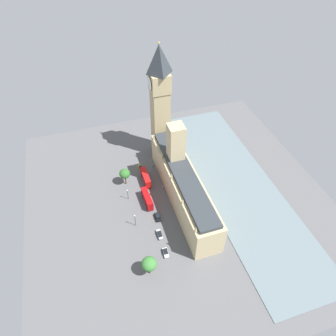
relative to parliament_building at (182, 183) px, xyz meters
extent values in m
plane|color=#565659|center=(1.99, 1.20, -8.76)|extent=(129.38, 129.38, 0.00)
cube|color=slate|center=(-26.77, 1.20, -8.63)|extent=(32.38, 116.44, 0.25)
cube|color=tan|center=(-0.01, 1.20, -1.53)|extent=(11.40, 59.38, 14.45)
cube|color=tan|center=(-0.01, -9.49, 7.28)|extent=(6.45, 6.45, 32.08)
cube|color=#2D3338|center=(-0.01, 1.20, 6.49)|extent=(8.66, 57.00, 1.60)
cone|color=tan|center=(5.29, -25.52, 7.11)|extent=(1.20, 1.20, 2.83)
cone|color=tan|center=(5.29, -12.16, 7.05)|extent=(1.20, 1.20, 2.70)
cone|color=tan|center=(5.29, 1.20, 7.27)|extent=(1.20, 1.20, 3.14)
cone|color=tan|center=(5.29, 14.56, 6.78)|extent=(1.20, 1.20, 2.17)
cone|color=tan|center=(5.29, 27.92, 7.10)|extent=(1.20, 1.20, 2.82)
cube|color=tan|center=(-0.26, -32.95, 8.48)|extent=(7.68, 7.68, 34.48)
cube|color=tan|center=(-0.26, -32.95, 29.98)|extent=(8.45, 8.45, 8.52)
cylinder|color=silver|center=(4.12, -32.95, 29.98)|extent=(0.25, 5.84, 5.84)
torus|color=black|center=(4.12, -32.95, 29.98)|extent=(0.24, 6.08, 6.08)
cylinder|color=silver|center=(-0.26, -37.32, 29.98)|extent=(5.84, 0.25, 5.84)
torus|color=black|center=(-0.26, -37.32, 29.98)|extent=(6.08, 0.24, 6.08)
pyramid|color=#2D3338|center=(-0.26, -32.95, 40.40)|extent=(8.45, 8.45, 12.32)
sphere|color=gold|center=(-0.26, -32.95, 46.96)|extent=(0.80, 0.80, 0.80)
cube|color=gold|center=(13.18, -22.46, -8.04)|extent=(1.92, 4.13, 0.75)
cube|color=black|center=(13.19, -22.26, -7.34)|extent=(1.56, 2.33, 0.65)
cylinder|color=black|center=(13.92, -23.80, -8.42)|extent=(0.28, 0.69, 0.68)
cylinder|color=black|center=(12.33, -23.73, -8.42)|extent=(0.28, 0.69, 0.68)
cylinder|color=black|center=(14.03, -21.20, -8.42)|extent=(0.28, 0.69, 0.68)
cylinder|color=black|center=(12.44, -21.13, -8.42)|extent=(0.28, 0.69, 0.68)
cube|color=red|center=(12.85, -13.84, -6.11)|extent=(2.55, 10.51, 4.20)
cube|color=black|center=(12.85, -13.84, -6.02)|extent=(2.61, 10.11, 0.70)
cylinder|color=black|center=(11.68, -10.17, -8.21)|extent=(0.36, 1.10, 1.10)
cylinder|color=black|center=(13.98, -10.16, -8.21)|extent=(0.36, 1.10, 1.10)
cylinder|color=black|center=(11.72, -17.52, -8.21)|extent=(0.36, 1.10, 1.10)
cylinder|color=black|center=(14.02, -17.51, -8.21)|extent=(0.36, 1.10, 1.10)
cube|color=#B20C0F|center=(15.43, -1.33, -6.11)|extent=(2.91, 10.59, 4.20)
cube|color=black|center=(15.43, -1.33, -6.02)|extent=(2.95, 10.19, 0.70)
cylinder|color=black|center=(14.13, 2.30, -8.21)|extent=(0.39, 1.11, 1.10)
cylinder|color=black|center=(16.43, 2.39, -8.21)|extent=(0.39, 1.11, 1.10)
cylinder|color=black|center=(14.42, -5.05, -8.21)|extent=(0.39, 1.11, 1.10)
cylinder|color=black|center=(16.72, -4.96, -8.21)|extent=(0.39, 1.11, 1.10)
cube|color=black|center=(13.53, 8.10, -8.04)|extent=(2.00, 4.45, 0.75)
cube|color=black|center=(13.53, 7.88, -7.34)|extent=(1.65, 2.51, 0.65)
cylinder|color=black|center=(12.72, 9.53, -8.42)|extent=(0.27, 0.69, 0.68)
cylinder|color=black|center=(14.43, 9.48, -8.42)|extent=(0.27, 0.69, 0.68)
cylinder|color=black|center=(12.63, 6.72, -8.42)|extent=(0.27, 0.69, 0.68)
cylinder|color=black|center=(14.35, 6.67, -8.42)|extent=(0.27, 0.69, 0.68)
cube|color=#B7B7BC|center=(15.11, 16.47, -8.04)|extent=(1.73, 4.63, 0.75)
cube|color=black|center=(15.11, 16.70, -7.34)|extent=(1.45, 2.60, 0.65)
cylinder|color=black|center=(15.87, 14.99, -8.42)|extent=(0.25, 0.68, 0.68)
cylinder|color=black|center=(14.33, 15.00, -8.42)|extent=(0.25, 0.68, 0.68)
cylinder|color=black|center=(15.89, 17.94, -8.42)|extent=(0.25, 0.68, 0.68)
cylinder|color=black|center=(14.35, 17.95, -8.42)|extent=(0.25, 0.68, 0.68)
cube|color=silver|center=(15.22, 24.95, -8.04)|extent=(1.97, 4.17, 0.75)
cube|color=black|center=(15.21, 24.75, -7.34)|extent=(1.59, 2.37, 0.65)
cylinder|color=black|center=(14.53, 26.30, -8.42)|extent=(0.29, 0.69, 0.68)
cylinder|color=black|center=(16.08, 26.20, -8.42)|extent=(0.29, 0.69, 0.68)
cylinder|color=black|center=(14.36, 23.70, -8.42)|extent=(0.29, 0.69, 0.68)
cylinder|color=black|center=(15.92, 23.60, -8.42)|extent=(0.29, 0.69, 0.68)
cylinder|color=gray|center=(6.82, -7.06, -8.05)|extent=(0.48, 0.48, 1.41)
sphere|color=beige|center=(6.82, -7.06, -7.21)|extent=(0.27, 0.27, 0.27)
cube|color=maroon|center=(7.12, -7.06, -7.98)|extent=(0.11, 0.33, 0.25)
cylinder|color=gray|center=(7.09, -22.00, -8.09)|extent=(0.50, 0.50, 1.35)
sphere|color=beige|center=(7.09, -22.00, -7.28)|extent=(0.26, 0.26, 0.26)
cube|color=black|center=(6.81, -22.04, -8.02)|extent=(0.14, 0.32, 0.24)
cylinder|color=brown|center=(21.95, -15.29, -6.40)|extent=(0.56, 0.56, 4.71)
ellipsoid|color=#2D6628|center=(21.95, -15.29, -2.22)|extent=(4.87, 4.87, 4.14)
cylinder|color=brown|center=(22.96, 30.49, -6.51)|extent=(0.56, 0.56, 4.49)
ellipsoid|color=#387533|center=(22.96, 30.49, -2.23)|extent=(5.45, 5.45, 4.63)
cylinder|color=black|center=(23.06, 8.87, -5.64)|extent=(0.18, 0.18, 6.24)
sphere|color=#F2EAC6|center=(23.06, 8.87, -2.24)|extent=(0.56, 0.56, 0.56)
cylinder|color=black|center=(22.94, -5.81, -6.04)|extent=(0.18, 0.18, 5.44)
sphere|color=#F2EAC6|center=(22.94, -5.81, -3.03)|extent=(0.56, 0.56, 0.56)
camera|label=1|loc=(32.67, 82.69, 95.43)|focal=32.76mm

